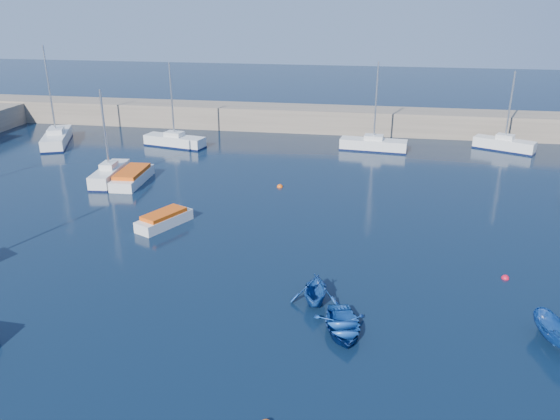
% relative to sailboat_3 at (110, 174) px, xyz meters
% --- Properties ---
extents(ground, '(220.00, 220.00, 0.00)m').
position_rel_sailboat_3_xyz_m(ground, '(18.59, -24.23, -0.65)').
color(ground, black).
rests_on(ground, ground).
extents(back_wall, '(96.00, 4.50, 2.60)m').
position_rel_sailboat_3_xyz_m(back_wall, '(18.59, 21.77, 0.65)').
color(back_wall, '#7A6D5D').
rests_on(back_wall, ground).
extents(sailboat_3, '(2.08, 5.78, 7.66)m').
position_rel_sailboat_3_xyz_m(sailboat_3, '(0.00, 0.00, 0.00)').
color(sailboat_3, silver).
rests_on(sailboat_3, ground).
extents(sailboat_4, '(4.95, 7.94, 10.05)m').
position_rel_sailboat_3_xyz_m(sailboat_4, '(-11.18, 10.75, 0.01)').
color(sailboat_4, silver).
rests_on(sailboat_4, ground).
extents(sailboat_5, '(6.70, 3.19, 8.52)m').
position_rel_sailboat_3_xyz_m(sailboat_5, '(1.42, 11.85, -0.04)').
color(sailboat_5, silver).
rests_on(sailboat_5, ground).
extents(sailboat_6, '(6.77, 2.51, 8.72)m').
position_rel_sailboat_3_xyz_m(sailboat_6, '(21.73, 13.77, -0.03)').
color(sailboat_6, silver).
rests_on(sailboat_6, ground).
extents(sailboat_7, '(5.95, 4.08, 7.87)m').
position_rel_sailboat_3_xyz_m(sailboat_7, '(34.75, 15.96, -0.00)').
color(sailboat_7, silver).
rests_on(sailboat_7, ground).
extents(motorboat_1, '(3.09, 4.31, 1.00)m').
position_rel_sailboat_3_xyz_m(motorboat_1, '(7.97, -8.34, -0.18)').
color(motorboat_1, silver).
rests_on(motorboat_1, ground).
extents(motorboat_2, '(2.21, 5.59, 1.13)m').
position_rel_sailboat_3_xyz_m(motorboat_2, '(2.01, -0.04, -0.12)').
color(motorboat_2, silver).
rests_on(motorboat_2, ground).
extents(dinghy_center, '(3.10, 3.87, 0.71)m').
position_rel_sailboat_3_xyz_m(dinghy_center, '(20.67, -19.02, -0.29)').
color(dinghy_center, navy).
rests_on(dinghy_center, ground).
extents(dinghy_left, '(2.56, 2.95, 1.52)m').
position_rel_sailboat_3_xyz_m(dinghy_left, '(19.15, -16.58, 0.11)').
color(dinghy_left, navy).
rests_on(dinghy_left, ground).
extents(dinghy_right, '(2.00, 3.33, 1.21)m').
position_rel_sailboat_3_xyz_m(dinghy_right, '(30.12, -18.45, -0.04)').
color(dinghy_right, navy).
rests_on(dinghy_right, ground).
extents(buoy_1, '(0.43, 0.43, 0.43)m').
position_rel_sailboat_3_xyz_m(buoy_1, '(29.26, -12.28, -0.65)').
color(buoy_1, red).
rests_on(buoy_1, ground).
extents(buoy_3, '(0.50, 0.50, 0.50)m').
position_rel_sailboat_3_xyz_m(buoy_3, '(14.35, 0.89, -0.65)').
color(buoy_3, '#E9520C').
rests_on(buoy_3, ground).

